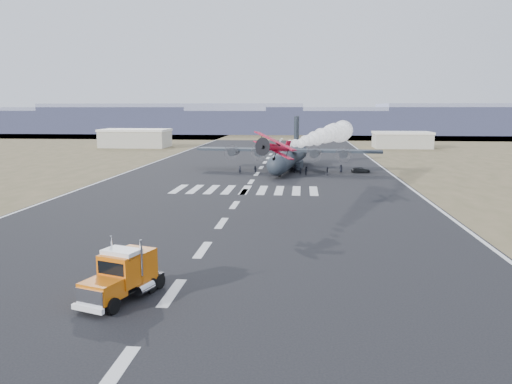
# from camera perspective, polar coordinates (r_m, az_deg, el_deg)

# --- Properties ---
(ground) EXTENTS (500.00, 500.00, 0.00)m
(ground) POSITION_cam_1_polar(r_m,az_deg,el_deg) (40.16, -9.54, -11.28)
(ground) COLOR black
(ground) RESTS_ON ground
(scrub_far) EXTENTS (500.00, 80.00, 0.00)m
(scrub_far) POSITION_cam_1_polar(r_m,az_deg,el_deg) (266.81, 3.20, 6.45)
(scrub_far) COLOR brown
(scrub_far) RESTS_ON ground
(runway_markings) EXTENTS (60.00, 260.00, 0.01)m
(runway_markings) POSITION_cam_1_polar(r_m,az_deg,el_deg) (97.79, -0.57, 1.18)
(runway_markings) COLOR silver
(runway_markings) RESTS_ON ground
(ridge_seg_b) EXTENTS (150.00, 50.00, 15.00)m
(ridge_seg_b) POSITION_cam_1_polar(r_m,az_deg,el_deg) (327.70, -20.15, 7.77)
(ridge_seg_b) COLOR gray
(ridge_seg_b) RESTS_ON ground
(ridge_seg_c) EXTENTS (150.00, 50.00, 17.00)m
(ridge_seg_c) POSITION_cam_1_polar(r_m,az_deg,el_deg) (305.63, -8.97, 8.33)
(ridge_seg_c) COLOR gray
(ridge_seg_c) RESTS_ON ground
(ridge_seg_d) EXTENTS (150.00, 50.00, 13.00)m
(ridge_seg_d) POSITION_cam_1_polar(r_m,az_deg,el_deg) (296.51, 3.43, 8.01)
(ridge_seg_d) COLOR gray
(ridge_seg_d) RESTS_ON ground
(ridge_seg_e) EXTENTS (150.00, 50.00, 15.00)m
(ridge_seg_e) POSITION_cam_1_polar(r_m,az_deg,el_deg) (301.40, 16.00, 7.87)
(ridge_seg_e) COLOR gray
(ridge_seg_e) RESTS_ON ground
(hangar_left) EXTENTS (24.50, 14.50, 6.70)m
(hangar_left) POSITION_cam_1_polar(r_m,az_deg,el_deg) (191.84, -13.60, 6.03)
(hangar_left) COLOR #A29F90
(hangar_left) RESTS_ON ground
(hangar_right) EXTENTS (20.50, 12.50, 5.90)m
(hangar_right) POSITION_cam_1_polar(r_m,az_deg,el_deg) (190.04, 16.34, 5.76)
(hangar_right) COLOR #A29F90
(hangar_right) RESTS_ON ground
(semi_truck) EXTENTS (4.98, 8.67, 3.83)m
(semi_truck) POSITION_cam_1_polar(r_m,az_deg,el_deg) (39.26, -14.94, -9.06)
(semi_truck) COLOR black
(semi_truck) RESTS_ON ground
(aerobatic_biplane) EXTENTS (6.29, 6.17, 3.58)m
(aerobatic_biplane) POSITION_cam_1_polar(r_m,az_deg,el_deg) (65.57, 2.20, 5.15)
(aerobatic_biplane) COLOR #BD0C30
(smoke_trail) EXTENTS (13.59, 39.13, 4.15)m
(smoke_trail) POSITION_cam_1_polar(r_m,az_deg,el_deg) (97.14, 8.93, 6.64)
(smoke_trail) COLOR white
(transport_aircraft) EXTENTS (42.63, 34.99, 12.30)m
(transport_aircraft) POSITION_cam_1_polar(r_m,az_deg,el_deg) (117.12, 3.80, 4.10)
(transport_aircraft) COLOR #1C222B
(transport_aircraft) RESTS_ON ground
(support_vehicle) EXTENTS (4.41, 2.36, 1.18)m
(support_vehicle) POSITION_cam_1_polar(r_m,az_deg,el_deg) (114.22, 11.88, 2.48)
(support_vehicle) COLOR black
(support_vehicle) RESTS_ON ground
(crew_a) EXTENTS (0.71, 0.66, 1.58)m
(crew_a) POSITION_cam_1_polar(r_m,az_deg,el_deg) (108.35, 5.10, 2.38)
(crew_a) COLOR black
(crew_a) RESTS_ON ground
(crew_b) EXTENTS (0.65, 0.97, 1.89)m
(crew_b) POSITION_cam_1_polar(r_m,az_deg,el_deg) (108.32, 5.79, 2.45)
(crew_b) COLOR black
(crew_b) RESTS_ON ground
(crew_c) EXTENTS (1.14, 0.70, 1.65)m
(crew_c) POSITION_cam_1_polar(r_m,az_deg,el_deg) (113.27, 3.83, 2.72)
(crew_c) COLOR black
(crew_c) RESTS_ON ground
(crew_d) EXTENTS (0.52, 1.01, 1.72)m
(crew_d) POSITION_cam_1_polar(r_m,az_deg,el_deg) (108.43, 8.15, 2.36)
(crew_d) COLOR black
(crew_d) RESTS_ON ground
(crew_e) EXTENTS (0.93, 0.75, 1.65)m
(crew_e) POSITION_cam_1_polar(r_m,az_deg,el_deg) (114.46, 9.69, 2.68)
(crew_e) COLOR black
(crew_e) RESTS_ON ground
(crew_f) EXTENTS (1.83, 0.96, 1.88)m
(crew_f) POSITION_cam_1_polar(r_m,az_deg,el_deg) (111.96, 4.52, 2.69)
(crew_f) COLOR black
(crew_f) RESTS_ON ground
(crew_g) EXTENTS (0.74, 0.69, 1.63)m
(crew_g) POSITION_cam_1_polar(r_m,az_deg,el_deg) (110.32, -1.85, 2.55)
(crew_g) COLOR black
(crew_g) RESTS_ON ground
(crew_h) EXTENTS (0.98, 0.97, 1.75)m
(crew_h) POSITION_cam_1_polar(r_m,az_deg,el_deg) (109.25, -0.09, 2.52)
(crew_h) COLOR black
(crew_h) RESTS_ON ground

